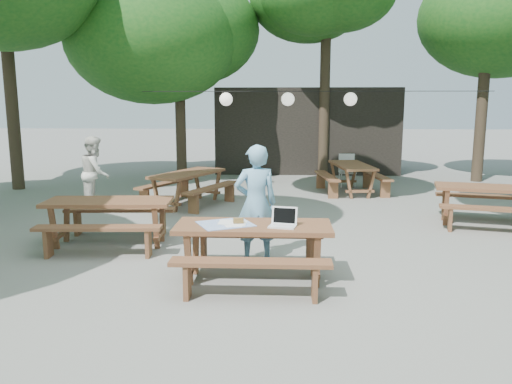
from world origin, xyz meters
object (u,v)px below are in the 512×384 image
at_px(picnic_table_nw, 110,222).
at_px(second_person, 95,173).
at_px(woman, 256,203).
at_px(main_picnic_table, 253,252).
at_px(plastic_chair, 347,177).

bearing_deg(picnic_table_nw, second_person, 110.68).
relative_size(picnic_table_nw, woman, 1.20).
relative_size(main_picnic_table, picnic_table_nw, 0.98).
xyz_separation_m(second_person, plastic_chair, (5.91, 3.31, -0.54)).
bearing_deg(woman, picnic_table_nw, -27.98).
bearing_deg(main_picnic_table, woman, 90.68).
bearing_deg(woman, main_picnic_table, 78.45).
xyz_separation_m(main_picnic_table, plastic_chair, (2.22, 7.70, -0.13)).
bearing_deg(woman, second_person, -55.97).
xyz_separation_m(picnic_table_nw, woman, (2.41, -0.68, 0.47)).
bearing_deg(picnic_table_nw, plastic_chair, 49.55).
bearing_deg(main_picnic_table, picnic_table_nw, 147.45).
height_order(main_picnic_table, picnic_table_nw, same).
relative_size(main_picnic_table, woman, 1.17).
bearing_deg(plastic_chair, main_picnic_table, -107.95).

